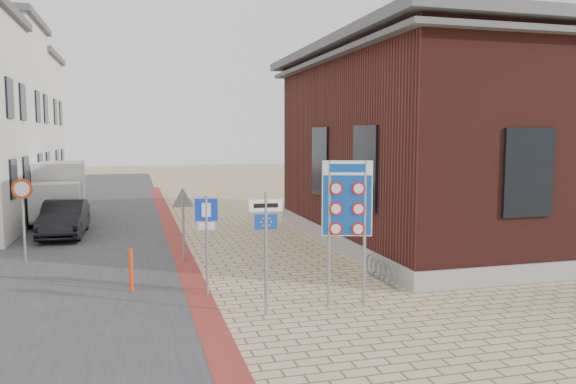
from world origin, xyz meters
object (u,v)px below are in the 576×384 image
border_sign (347,201)px  essen_sign (266,234)px  box_truck (59,191)px  sedan (64,218)px  parking_sign (207,228)px  bollard (131,271)px

border_sign → essen_sign: bearing=-156.4°
box_truck → essen_sign: 15.82m
sedan → parking_sign: size_ratio=1.72×
parking_sign → essen_sign: bearing=-48.2°
box_truck → parking_sign: size_ratio=2.09×
essen_sign → parking_sign: size_ratio=1.10×
border_sign → essen_sign: (-1.85, -0.20, -0.59)m
box_truck → bollard: 12.64m
essen_sign → bollard: size_ratio=2.47×
border_sign → sedan: bearing=140.6°
border_sign → bollard: 5.40m
bollard → box_truck: bearing=103.8°
border_sign → parking_sign: bearing=169.7°
bollard → border_sign: bearing=-26.8°
bollard → parking_sign: bearing=-25.2°
border_sign → parking_sign: (-2.85, 1.50, -0.71)m
sedan → border_sign: 12.82m
box_truck → border_sign: size_ratio=1.54×
essen_sign → bollard: (-2.70, 2.50, -1.20)m
essen_sign → parking_sign: essen_sign is taller
sedan → box_truck: 4.00m
box_truck → border_sign: 16.42m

